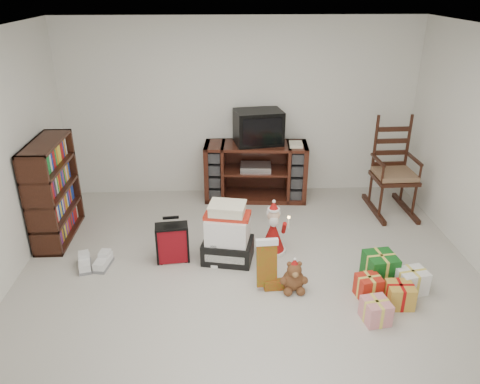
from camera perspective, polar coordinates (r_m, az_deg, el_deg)
The scene contains 13 objects.
room at distance 4.33m, azimuth 1.56°, elevation 1.81°, with size 5.01×5.01×2.51m.
tv_stand at distance 6.70m, azimuth 1.91°, elevation 2.53°, with size 1.47×0.62×0.82m.
bookshelf at distance 6.03m, azimuth -21.80°, elevation -0.06°, with size 0.34×1.01×1.23m.
rocking_chair at distance 6.68m, azimuth 18.05°, elevation 1.63°, with size 0.56×0.90×1.34m.
gift_pile at distance 5.24m, azimuth -1.52°, elevation -5.43°, with size 0.62×0.50×0.69m.
red_suitcase at distance 5.33m, azimuth -8.24°, elevation -6.16°, with size 0.36×0.22×0.52m.
stocking at distance 4.81m, azimuth 3.28°, elevation -8.76°, with size 0.27×0.11×0.57m, color #0D7B0F, non-canonical shape.
teddy_bear at distance 4.88m, azimuth 6.55°, elevation -10.32°, with size 0.22×0.20×0.33m.
santa_figurine at distance 5.43m, azimuth 4.03°, elevation -5.01°, with size 0.32×0.30×0.66m.
mrs_claus_figurine at distance 5.25m, azimuth -2.93°, elevation -6.65°, with size 0.26×0.25×0.54m.
sneaker_pair at distance 5.48m, azimuth -17.37°, elevation -8.25°, with size 0.40×0.33×0.11m.
gift_cluster at distance 4.96m, azimuth 17.46°, elevation -10.96°, with size 0.79×0.89×0.27m.
crt_television at distance 6.53m, azimuth 2.26°, elevation 7.90°, with size 0.70×0.56×0.47m.
Camera 1 is at (-0.30, -3.98, 2.92)m, focal length 35.00 mm.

